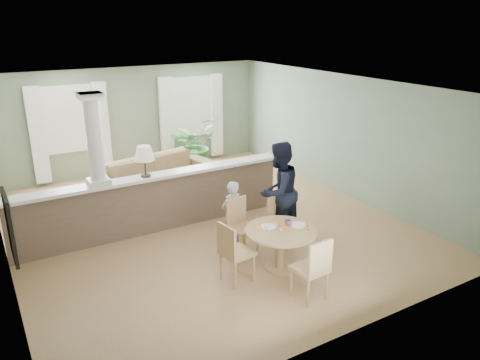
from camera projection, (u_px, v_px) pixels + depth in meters
ground at (204, 223)px, 9.25m from camera, size 8.00×8.00×0.00m
room_shell at (186, 128)px, 9.15m from camera, size 7.02×8.02×2.71m
pony_wall at (151, 196)px, 8.71m from camera, size 5.32×0.38×2.70m
sofa at (158, 176)px, 10.74m from camera, size 2.97×1.64×0.82m
houseplant at (193, 144)px, 12.24m from camera, size 1.65×1.58×1.43m
dining_table at (281, 238)px, 7.43m from camera, size 1.14×1.14×0.78m
chair_far_boy at (240, 223)px, 7.98m from camera, size 0.49×0.49×0.96m
chair_far_man at (279, 217)px, 8.33m from camera, size 0.48×0.48×0.90m
chair_near at (314, 267)px, 6.58m from camera, size 0.47×0.47×0.98m
chair_side at (233, 250)px, 7.05m from camera, size 0.50×0.50×0.98m
child_person at (232, 214)px, 8.19m from camera, size 0.49×0.37×1.21m
man_person at (279, 191)px, 8.37m from camera, size 1.04×0.91×1.82m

